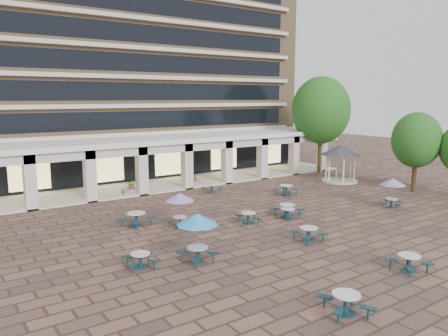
{
  "coord_description": "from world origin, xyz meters",
  "views": [
    {
      "loc": [
        -16.54,
        -19.97,
        7.85
      ],
      "look_at": [
        -0.53,
        3.0,
        3.32
      ],
      "focal_mm": 35.0,
      "sensor_mm": 36.0,
      "label": 1
    }
  ],
  "objects_px": {
    "picnic_table_0": "(346,302)",
    "gazebo": "(341,154)",
    "planter_left": "(132,188)",
    "picnic_table_1": "(309,233)",
    "picnic_table_2": "(409,261)",
    "planter_right": "(195,181)"
  },
  "relations": [
    {
      "from": "picnic_table_0",
      "to": "gazebo",
      "type": "xyz_separation_m",
      "value": [
        19.86,
        17.22,
        2.14
      ]
    },
    {
      "from": "picnic_table_0",
      "to": "planter_left",
      "type": "bearing_deg",
      "value": 109.16
    },
    {
      "from": "picnic_table_0",
      "to": "planter_left",
      "type": "relative_size",
      "value": 1.43
    },
    {
      "from": "picnic_table_1",
      "to": "planter_left",
      "type": "distance_m",
      "value": 16.83
    },
    {
      "from": "picnic_table_0",
      "to": "planter_left",
      "type": "xyz_separation_m",
      "value": [
        1.52,
        23.15,
        0.11
      ]
    },
    {
      "from": "picnic_table_1",
      "to": "picnic_table_2",
      "type": "relative_size",
      "value": 0.98
    },
    {
      "from": "picnic_table_2",
      "to": "planter_left",
      "type": "bearing_deg",
      "value": 108.54
    },
    {
      "from": "picnic_table_1",
      "to": "gazebo",
      "type": "bearing_deg",
      "value": 41.22
    },
    {
      "from": "picnic_table_2",
      "to": "gazebo",
      "type": "relative_size",
      "value": 0.5
    },
    {
      "from": "gazebo",
      "to": "planter_left",
      "type": "xyz_separation_m",
      "value": [
        -18.34,
        5.93,
        -2.03
      ]
    },
    {
      "from": "gazebo",
      "to": "planter_right",
      "type": "distance_m",
      "value": 13.88
    },
    {
      "from": "gazebo",
      "to": "picnic_table_2",
      "type": "bearing_deg",
      "value": -131.4
    },
    {
      "from": "picnic_table_0",
      "to": "planter_right",
      "type": "distance_m",
      "value": 24.33
    },
    {
      "from": "picnic_table_2",
      "to": "planter_right",
      "type": "distance_m",
      "value": 22.23
    },
    {
      "from": "gazebo",
      "to": "planter_right",
      "type": "relative_size",
      "value": 2.48
    },
    {
      "from": "picnic_table_0",
      "to": "planter_left",
      "type": "distance_m",
      "value": 23.2
    },
    {
      "from": "planter_left",
      "to": "planter_right",
      "type": "distance_m",
      "value": 5.96
    },
    {
      "from": "planter_right",
      "to": "gazebo",
      "type": "bearing_deg",
      "value": -25.62
    },
    {
      "from": "picnic_table_2",
      "to": "planter_right",
      "type": "height_order",
      "value": "planter_right"
    },
    {
      "from": "picnic_table_1",
      "to": "picnic_table_2",
      "type": "distance_m",
      "value": 5.69
    },
    {
      "from": "gazebo",
      "to": "planter_left",
      "type": "bearing_deg",
      "value": 162.07
    },
    {
      "from": "planter_right",
      "to": "picnic_table_1",
      "type": "bearing_deg",
      "value": -98.84
    }
  ]
}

